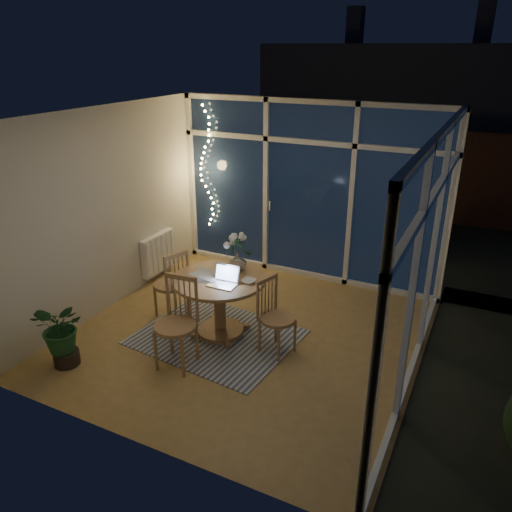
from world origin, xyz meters
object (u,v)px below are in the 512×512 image
object	(u,v)px
chair_right	(278,317)
flower_vase	(238,262)
dining_table	(220,306)
chair_left	(170,283)
potted_plant	(63,334)
chair_front	(175,324)
laptop	(222,276)

from	to	relation	value
chair_right	flower_vase	bearing A→B (deg)	80.13
flower_vase	dining_table	bearing A→B (deg)	-106.97
chair_right	flower_vase	distance (m)	0.87
chair_left	flower_vase	size ratio (longest dim) A/B	4.54
chair_right	potted_plant	world-z (taller)	chair_right
potted_plant	chair_right	bearing A→B (deg)	32.25
chair_right	chair_front	bearing A→B (deg)	146.45
chair_right	potted_plant	xyz separation A→B (m)	(-1.98, -1.25, -0.07)
chair_front	chair_left	bearing A→B (deg)	123.08
chair_front	potted_plant	bearing A→B (deg)	-159.33
chair_left	chair_right	world-z (taller)	chair_left
laptop	flower_vase	bearing A→B (deg)	94.28
laptop	potted_plant	world-z (taller)	laptop
chair_left	potted_plant	xyz separation A→B (m)	(-0.43, -1.40, -0.10)
flower_vase	laptop	bearing A→B (deg)	-84.40
chair_left	potted_plant	size ratio (longest dim) A/B	1.25
chair_right	laptop	world-z (taller)	laptop
potted_plant	laptop	bearing A→B (deg)	40.78
dining_table	chair_front	size ratio (longest dim) A/B	1.07
chair_right	potted_plant	bearing A→B (deg)	139.17
dining_table	chair_front	xyz separation A→B (m)	(-0.10, -0.77, 0.14)
chair_front	laptop	world-z (taller)	chair_front
chair_front	potted_plant	distance (m)	1.23
laptop	dining_table	bearing A→B (deg)	131.12
dining_table	chair_front	distance (m)	0.79
chair_left	chair_right	distance (m)	1.56
chair_right	laptop	distance (m)	0.77
dining_table	chair_right	bearing A→B (deg)	-3.72
chair_front	flower_vase	bearing A→B (deg)	75.16
chair_right	laptop	bearing A→B (deg)	115.40
chair_left	dining_table	bearing A→B (deg)	104.58
dining_table	potted_plant	world-z (taller)	potted_plant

